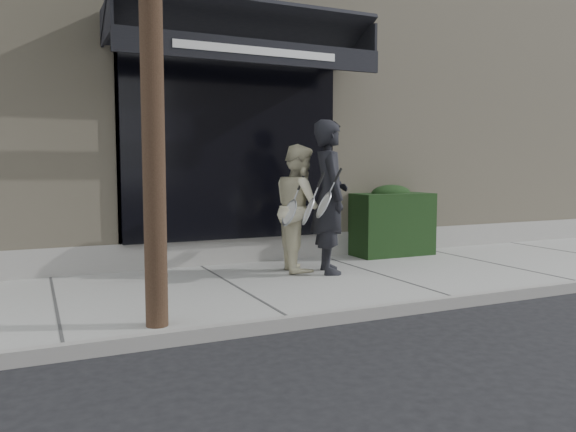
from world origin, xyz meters
name	(u,v)px	position (x,y,z in m)	size (l,w,h in m)	color
ground	(376,282)	(0.00, 0.00, 0.00)	(80.00, 80.00, 0.00)	black
sidewalk	(376,277)	(0.00, 0.00, 0.06)	(20.00, 3.00, 0.12)	gray
curb	(455,302)	(0.00, -1.55, 0.07)	(20.00, 0.10, 0.14)	gray
building_facade	(246,110)	(-0.01, 4.96, 2.74)	(14.30, 8.04, 5.64)	tan
hedge	(391,222)	(1.10, 1.25, 0.66)	(1.30, 0.70, 1.14)	black
pedestrian_front	(330,197)	(-0.56, 0.30, 1.14)	(0.92, 0.89, 2.05)	black
pedestrian_back	(300,208)	(-0.85, 0.59, 0.99)	(0.82, 0.96, 1.73)	beige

